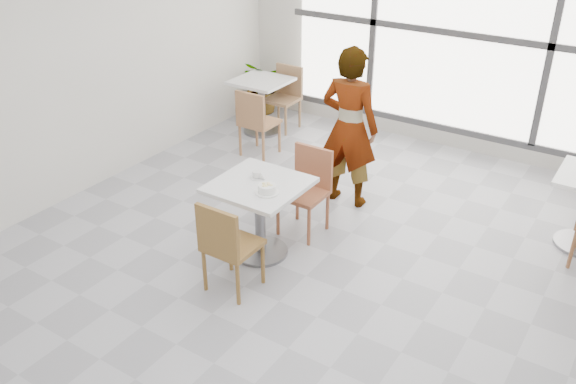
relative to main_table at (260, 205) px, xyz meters
The scene contains 14 objects.
floor 0.77m from the main_table, ahead, with size 7.00×7.00×0.00m, color #9E9EA5.
wall_back 3.60m from the main_table, 80.64° to the left, with size 6.00×6.00×0.00m, color silver.
wall_left 2.63m from the main_table, behind, with size 7.00×7.00×0.00m, color silver.
window 3.54m from the main_table, 80.46° to the left, with size 4.60×0.07×2.52m.
main_table is the anchor object (origin of this frame).
chair_near 0.65m from the main_table, 79.93° to the right, with size 0.42×0.42×0.87m.
chair_far 0.64m from the main_table, 78.00° to the left, with size 0.42×0.42×0.87m.
oatmeal_bowl 0.34m from the main_table, 34.01° to the right, with size 0.21×0.21×0.10m.
coffee_cup 0.28m from the main_table, 135.55° to the left, with size 0.16×0.13×0.07m.
person 1.42m from the main_table, 82.21° to the left, with size 0.63×0.41×1.73m, color black.
bg_table_left 3.02m from the main_table, 125.07° to the left, with size 0.70×0.70×0.75m.
bg_chair_left_near 2.21m from the main_table, 126.90° to the left, with size 0.42×0.42×0.87m.
bg_chair_left_far 3.21m from the main_table, 119.22° to the left, with size 0.42×0.42×0.87m.
plant_left 3.78m from the main_table, 124.45° to the left, with size 0.70×0.61×0.78m, color #57873E.
Camera 1 is at (2.32, -3.84, 3.28)m, focal length 37.86 mm.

